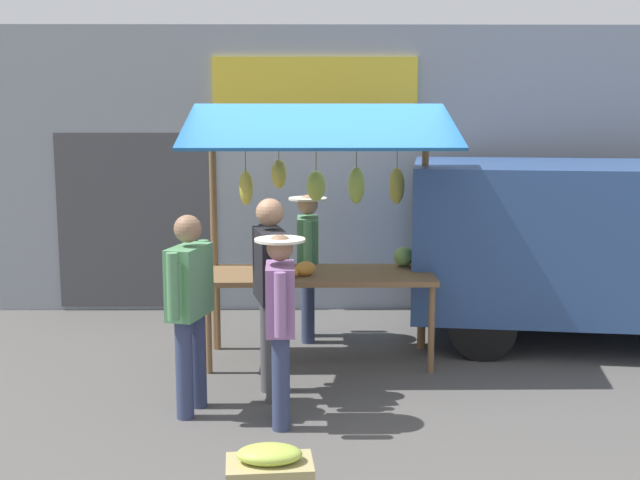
% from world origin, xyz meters
% --- Properties ---
extents(ground_plane, '(40.00, 40.00, 0.00)m').
position_xyz_m(ground_plane, '(0.00, 0.00, 0.00)').
color(ground_plane, '#514F4C').
extents(street_backdrop, '(9.00, 0.30, 3.40)m').
position_xyz_m(street_backdrop, '(0.04, -2.20, 1.70)').
color(street_backdrop, '#8C939E').
rests_on(street_backdrop, ground).
extents(market_stall, '(2.50, 1.46, 2.50)m').
position_xyz_m(market_stall, '(-0.02, -0.04, 1.53)').
color(market_stall, brown).
rests_on(market_stall, ground).
extents(vendor_with_sunhat, '(0.40, 0.68, 1.56)m').
position_xyz_m(vendor_with_sunhat, '(0.11, -0.75, 0.91)').
color(vendor_with_sunhat, navy).
rests_on(vendor_with_sunhat, ground).
extents(shopper_with_shopping_bag, '(0.35, 0.68, 1.64)m').
position_xyz_m(shopper_with_shopping_bag, '(1.06, 1.40, 0.95)').
color(shopper_with_shopping_bag, navy).
rests_on(shopper_with_shopping_bag, ground).
extents(shopper_with_ponytail, '(0.33, 0.71, 1.72)m').
position_xyz_m(shopper_with_ponytail, '(0.43, 1.03, 1.01)').
color(shopper_with_ponytail, '#4C4C51').
rests_on(shopper_with_ponytail, ground).
extents(shopper_in_striped_shirt, '(0.39, 0.66, 1.52)m').
position_xyz_m(shopper_in_striped_shirt, '(0.32, 1.66, 0.88)').
color(shopper_in_striped_shirt, navy).
rests_on(shopper_in_striped_shirt, ground).
extents(parked_van, '(4.62, 2.46, 1.88)m').
position_xyz_m(parked_van, '(-3.05, -0.64, 1.12)').
color(parked_van, '#2D4C84').
rests_on(parked_van, ground).
extents(produce_crate_near, '(0.59, 0.40, 0.35)m').
position_xyz_m(produce_crate_near, '(0.36, 2.92, 0.16)').
color(produce_crate_near, tan).
rests_on(produce_crate_near, ground).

